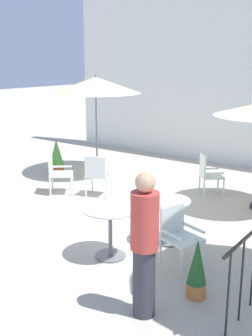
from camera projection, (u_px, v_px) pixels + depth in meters
name	position (u px, v px, depth m)	size (l,w,h in m)	color
ground_plane	(128.00, 208.00, 8.30)	(60.00, 60.00, 0.00)	#BFB5A1
villa_facade	(231.00, 70.00, 11.35)	(10.39, 0.30, 5.21)	white
patio_umbrella_0	(96.00, 86.00, 10.20)	(2.24, 2.24, 2.52)	#2D2D2D
cafe_table_0	(110.00, 223.00, 6.14)	(0.83, 0.83, 0.78)	white
cafe_table_1	(168.00, 213.00, 6.63)	(0.70, 0.70, 0.73)	silver
patio_chair_0	(97.00, 173.00, 8.92)	(0.61, 0.56, 0.90)	white
patio_chair_1	(208.00, 173.00, 8.95)	(0.62, 0.62, 0.92)	white
patio_chair_2	(178.00, 232.00, 5.93)	(0.60, 0.58, 0.87)	white
patio_chair_3	(57.00, 171.00, 9.13)	(0.67, 0.67, 0.88)	white
potted_plant_1	(197.00, 269.00, 5.13)	(0.25, 0.25, 0.78)	#C3743B
potted_plant_3	(57.00, 156.00, 10.74)	(0.36, 0.36, 0.91)	#BA5C32
standing_person	(144.00, 244.00, 4.64)	(0.43, 0.43, 1.72)	#33333D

